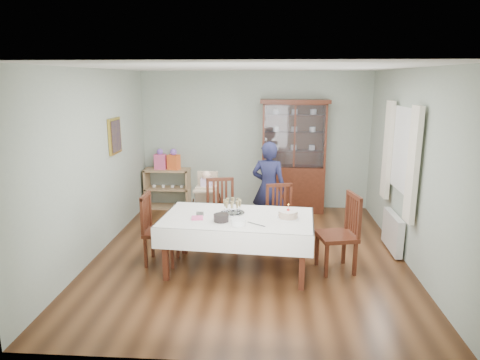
# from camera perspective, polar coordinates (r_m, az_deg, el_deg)

# --- Properties ---
(floor) EXTENTS (5.00, 5.00, 0.00)m
(floor) POSITION_cam_1_polar(r_m,az_deg,el_deg) (6.47, 1.19, -9.89)
(floor) COLOR #593319
(floor) RESTS_ON ground
(room_shell) EXTENTS (5.00, 5.00, 5.00)m
(room_shell) POSITION_cam_1_polar(r_m,az_deg,el_deg) (6.53, 1.49, 5.88)
(room_shell) COLOR #9EAA99
(room_shell) RESTS_ON floor
(dining_table) EXTENTS (2.09, 1.31, 0.76)m
(dining_table) POSITION_cam_1_polar(r_m,az_deg,el_deg) (5.85, -0.33, -8.41)
(dining_table) COLOR #4D2013
(dining_table) RESTS_ON floor
(china_cabinet) EXTENTS (1.30, 0.48, 2.18)m
(china_cabinet) POSITION_cam_1_polar(r_m,az_deg,el_deg) (8.34, 7.13, 3.37)
(china_cabinet) COLOR #4D2013
(china_cabinet) RESTS_ON floor
(sideboard) EXTENTS (0.90, 0.38, 0.80)m
(sideboard) POSITION_cam_1_polar(r_m,az_deg,el_deg) (8.73, -9.62, -1.11)
(sideboard) COLOR tan
(sideboard) RESTS_ON floor
(picture_frame) EXTENTS (0.04, 0.48, 0.58)m
(picture_frame) POSITION_cam_1_polar(r_m,az_deg,el_deg) (7.24, -16.35, 5.65)
(picture_frame) COLOR gold
(picture_frame) RESTS_ON room_shell
(window) EXTENTS (0.04, 1.02, 1.22)m
(window) POSITION_cam_1_polar(r_m,az_deg,el_deg) (6.61, 21.02, 3.74)
(window) COLOR white
(window) RESTS_ON room_shell
(curtain_left) EXTENTS (0.07, 0.30, 1.55)m
(curtain_left) POSITION_cam_1_polar(r_m,az_deg,el_deg) (6.03, 22.08, 1.82)
(curtain_left) COLOR silver
(curtain_left) RESTS_ON room_shell
(curtain_right) EXTENTS (0.07, 0.30, 1.55)m
(curtain_right) POSITION_cam_1_polar(r_m,az_deg,el_deg) (7.20, 19.09, 3.80)
(curtain_right) COLOR silver
(curtain_right) RESTS_ON room_shell
(radiator) EXTENTS (0.10, 0.80, 0.55)m
(radiator) POSITION_cam_1_polar(r_m,az_deg,el_deg) (6.90, 19.68, -6.53)
(radiator) COLOR white
(radiator) RESTS_ON floor
(chair_far_left) EXTENTS (0.55, 0.55, 1.02)m
(chair_far_left) POSITION_cam_1_polar(r_m,az_deg,el_deg) (6.78, -2.44, -6.02)
(chair_far_left) COLOR #4D2013
(chair_far_left) RESTS_ON floor
(chair_far_right) EXTENTS (0.53, 0.53, 0.97)m
(chair_far_right) POSITION_cam_1_polar(r_m,az_deg,el_deg) (6.66, 5.54, -6.59)
(chair_far_right) COLOR #4D2013
(chair_far_right) RESTS_ON floor
(chair_end_left) EXTENTS (0.45, 0.45, 1.00)m
(chair_end_left) POSITION_cam_1_polar(r_m,az_deg,el_deg) (6.20, -10.55, -8.21)
(chair_end_left) COLOR #4D2013
(chair_end_left) RESTS_ON floor
(chair_end_right) EXTENTS (0.57, 0.57, 1.07)m
(chair_end_right) POSITION_cam_1_polar(r_m,az_deg,el_deg) (6.01, 12.84, -8.85)
(chair_end_right) COLOR #4D2013
(chair_end_right) RESTS_ON floor
(woman) EXTENTS (0.64, 0.49, 1.56)m
(woman) POSITION_cam_1_polar(r_m,az_deg,el_deg) (7.14, 3.83, -1.05)
(woman) COLOR black
(woman) RESTS_ON floor
(high_chair) EXTENTS (0.48, 0.48, 1.05)m
(high_chair) POSITION_cam_1_polar(r_m,az_deg,el_deg) (7.34, -4.42, -3.68)
(high_chair) COLOR black
(high_chair) RESTS_ON floor
(champagne_tray) EXTENTS (0.33, 0.33, 0.20)m
(champagne_tray) POSITION_cam_1_polar(r_m,az_deg,el_deg) (5.83, -1.02, -3.93)
(champagne_tray) COLOR silver
(champagne_tray) RESTS_ON dining_table
(birthday_cake) EXTENTS (0.29, 0.29, 0.20)m
(birthday_cake) POSITION_cam_1_polar(r_m,az_deg,el_deg) (5.67, 6.43, -4.61)
(birthday_cake) COLOR white
(birthday_cake) RESTS_ON dining_table
(plate_stack_dark) EXTENTS (0.23, 0.23, 0.09)m
(plate_stack_dark) POSITION_cam_1_polar(r_m,az_deg,el_deg) (5.54, -2.52, -5.06)
(plate_stack_dark) COLOR black
(plate_stack_dark) RESTS_ON dining_table
(plate_stack_white) EXTENTS (0.22, 0.22, 0.08)m
(plate_stack_white) POSITION_cam_1_polar(r_m,az_deg,el_deg) (5.40, -0.24, -5.61)
(plate_stack_white) COLOR white
(plate_stack_white) RESTS_ON dining_table
(napkin_stack) EXTENTS (0.17, 0.17, 0.02)m
(napkin_stack) POSITION_cam_1_polar(r_m,az_deg,el_deg) (5.67, -5.71, -5.06)
(napkin_stack) COLOR #DC5185
(napkin_stack) RESTS_ON dining_table
(cutlery) EXTENTS (0.15, 0.20, 0.01)m
(cutlery) POSITION_cam_1_polar(r_m,az_deg,el_deg) (5.85, -5.74, -4.50)
(cutlery) COLOR silver
(cutlery) RESTS_ON dining_table
(cake_knife) EXTENTS (0.24, 0.18, 0.01)m
(cake_knife) POSITION_cam_1_polar(r_m,az_deg,el_deg) (5.42, 2.19, -5.93)
(cake_knife) COLOR silver
(cake_knife) RESTS_ON dining_table
(gift_bag_pink) EXTENTS (0.22, 0.15, 0.41)m
(gift_bag_pink) POSITION_cam_1_polar(r_m,az_deg,el_deg) (8.62, -10.58, 2.62)
(gift_bag_pink) COLOR #DC5185
(gift_bag_pink) RESTS_ON sideboard
(gift_bag_orange) EXTENTS (0.26, 0.22, 0.41)m
(gift_bag_orange) POSITION_cam_1_polar(r_m,az_deg,el_deg) (8.56, -8.84, 2.63)
(gift_bag_orange) COLOR orange
(gift_bag_orange) RESTS_ON sideboard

